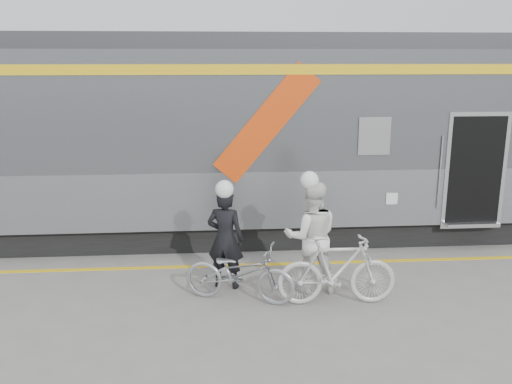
{
  "coord_description": "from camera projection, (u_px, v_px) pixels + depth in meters",
  "views": [
    {
      "loc": [
        -1.1,
        -7.03,
        3.65
      ],
      "look_at": [
        -0.43,
        1.6,
        1.5
      ],
      "focal_mm": 38.0,
      "sensor_mm": 36.0,
      "label": 1
    }
  ],
  "objects": [
    {
      "name": "train",
      "position": [
        344.0,
        135.0,
        11.45
      ],
      "size": [
        24.0,
        3.17,
        4.1
      ],
      "color": "black",
      "rests_on": "ground"
    },
    {
      "name": "bicycle_left",
      "position": [
        240.0,
        273.0,
        8.27
      ],
      "size": [
        1.83,
        1.12,
        0.91
      ],
      "primitive_type": "imported",
      "rotation": [
        0.0,
        0.0,
        1.25
      ],
      "color": "#9B9FA3",
      "rests_on": "ground"
    },
    {
      "name": "man",
      "position": [
        225.0,
        239.0,
        8.7
      ],
      "size": [
        0.7,
        0.56,
        1.65
      ],
      "primitive_type": "imported",
      "rotation": [
        0.0,
        0.0,
        2.82
      ],
      "color": "black",
      "rests_on": "ground"
    },
    {
      "name": "woman",
      "position": [
        311.0,
        237.0,
        8.56
      ],
      "size": [
        0.89,
        0.7,
        1.8
      ],
      "primitive_type": "imported",
      "rotation": [
        0.0,
        0.0,
        3.12
      ],
      "color": "white",
      "rests_on": "ground"
    },
    {
      "name": "bicycle_right",
      "position": [
        337.0,
        270.0,
        8.14
      ],
      "size": [
        1.82,
        0.55,
        1.09
      ],
      "primitive_type": "imported",
      "rotation": [
        0.0,
        0.0,
        1.55
      ],
      "color": "#B9B9B5",
      "rests_on": "ground"
    },
    {
      "name": "helmet_woman",
      "position": [
        313.0,
        172.0,
        8.31
      ],
      "size": [
        0.29,
        0.29,
        0.29
      ],
      "primitive_type": "sphere",
      "color": "white",
      "rests_on": "woman"
    },
    {
      "name": "safety_strip",
      "position": [
        277.0,
        264.0,
        9.84
      ],
      "size": [
        24.0,
        0.12,
        0.01
      ],
      "primitive_type": "cube",
      "color": "yellow",
      "rests_on": "ground"
    },
    {
      "name": "ground",
      "position": [
        295.0,
        320.0,
        7.76
      ],
      "size": [
        90.0,
        90.0,
        0.0
      ],
      "primitive_type": "plane",
      "color": "slate",
      "rests_on": "ground"
    },
    {
      "name": "helmet_man",
      "position": [
        225.0,
        180.0,
        8.46
      ],
      "size": [
        0.29,
        0.29,
        0.29
      ],
      "primitive_type": "sphere",
      "color": "white",
      "rests_on": "man"
    }
  ]
}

